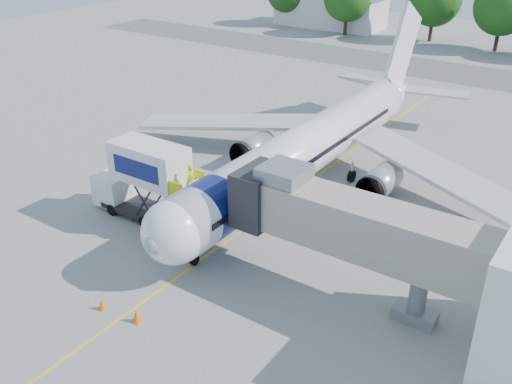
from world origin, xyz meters
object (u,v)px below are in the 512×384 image
Objects in this scene: catering_hiloader at (144,181)px; ground_tug at (139,361)px; aircraft at (311,146)px; jet_bridge at (341,222)px.

catering_hiloader is 14.65m from ground_tug.
ground_tug is at bearing -80.55° from aircraft.
catering_hiloader is at bearing -119.37° from aircraft.
jet_bridge is 1.63× the size of catering_hiloader.
jet_bridge is at bearing -54.30° from aircraft.
catering_hiloader is (-6.26, -11.12, -0.19)m from aircraft.
jet_bridge is 14.34m from catering_hiloader.
jet_bridge is 12.04m from ground_tug.
catering_hiloader reaches higher than ground_tug.
catering_hiloader is (-14.25, -0.00, -1.58)m from jet_bridge.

